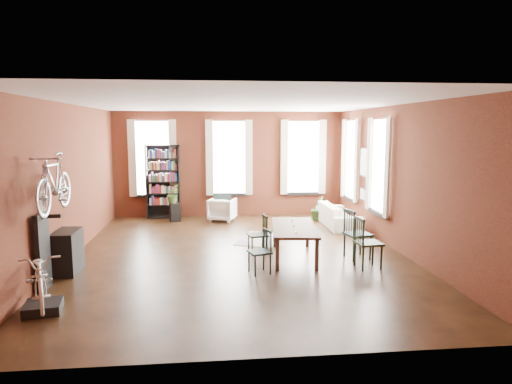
{
  "coord_description": "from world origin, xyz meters",
  "views": [
    {
      "loc": [
        -0.61,
        -9.52,
        2.7
      ],
      "look_at": [
        0.43,
        0.6,
        1.27
      ],
      "focal_mm": 32.0,
      "sensor_mm": 36.0,
      "label": 1
    }
  ],
  "objects": [
    {
      "name": "plant_stand",
      "position": [
        -1.63,
        3.69,
        0.27
      ],
      "size": [
        0.34,
        0.34,
        0.55
      ],
      "primitive_type": "cube",
      "rotation": [
        0.0,
        0.0,
        0.28
      ],
      "color": "black",
      "rests_on": "ground"
    },
    {
      "name": "dining_chair_a",
      "position": [
        0.3,
        -1.31,
        0.41
      ],
      "size": [
        0.47,
        0.47,
        0.82
      ],
      "primitive_type": "cube",
      "rotation": [
        0.0,
        0.0,
        -1.27
      ],
      "color": "#173133",
      "rests_on": "ground"
    },
    {
      "name": "bicycle_hung",
      "position": [
        -3.15,
        -1.8,
        2.13
      ],
      "size": [
        0.47,
        1.0,
        1.66
      ],
      "primitive_type": "imported",
      "color": "#A5A8AD",
      "rests_on": "bike_wall_rack"
    },
    {
      "name": "dining_chair_b",
      "position": [
        0.4,
        -0.0,
        0.42
      ],
      "size": [
        0.44,
        0.44,
        0.84
      ],
      "primitive_type": "cube",
      "rotation": [
        0.0,
        0.0,
        -1.42
      ],
      "color": "black",
      "rests_on": "ground"
    },
    {
      "name": "dining_chair_d",
      "position": [
        2.43,
        -0.54,
        0.52
      ],
      "size": [
        0.57,
        0.57,
        1.03
      ],
      "primitive_type": "cube",
      "rotation": [
        0.0,
        0.0,
        1.78
      ],
      "color": "#183335",
      "rests_on": "ground"
    },
    {
      "name": "bookshelf",
      "position": [
        -2.0,
        4.3,
        1.1
      ],
      "size": [
        1.0,
        0.32,
        2.2
      ],
      "primitive_type": "cube",
      "color": "black",
      "rests_on": "ground"
    },
    {
      "name": "bike_wall_rack",
      "position": [
        -3.4,
        -1.8,
        0.65
      ],
      "size": [
        0.16,
        0.6,
        1.3
      ],
      "primitive_type": "cube",
      "color": "black",
      "rests_on": "ground"
    },
    {
      "name": "plant_small",
      "position": [
        2.81,
        0.4,
        0.07
      ],
      "size": [
        0.27,
        0.44,
        0.15
      ],
      "primitive_type": "imported",
      "rotation": [
        0.0,
        0.0,
        0.14
      ],
      "color": "#2A6026",
      "rests_on": "ground"
    },
    {
      "name": "white_armchair",
      "position": [
        -0.25,
        3.66,
        0.37
      ],
      "size": [
        0.89,
        0.86,
        0.73
      ],
      "primitive_type": "imported",
      "rotation": [
        0.0,
        0.0,
        2.81
      ],
      "color": "white",
      "rests_on": "ground"
    },
    {
      "name": "plant_by_sofa",
      "position": [
        2.55,
        3.47,
        0.16
      ],
      "size": [
        0.65,
        0.81,
        0.32
      ],
      "primitive_type": "imported",
      "rotation": [
        0.0,
        0.0,
        0.41
      ],
      "color": "#2B6026",
      "rests_on": "ground"
    },
    {
      "name": "bike_trainer",
      "position": [
        -3.08,
        -2.81,
        0.07
      ],
      "size": [
        0.59,
        0.59,
        0.15
      ],
      "primitive_type": "cube",
      "rotation": [
        0.0,
        0.0,
        0.17
      ],
      "color": "black",
      "rests_on": "ground"
    },
    {
      "name": "dining_chair_c",
      "position": [
        2.43,
        -1.21,
        0.5
      ],
      "size": [
        0.5,
        0.5,
        1.0
      ],
      "primitive_type": "cube",
      "rotation": [
        0.0,
        0.0,
        1.66
      ],
      "color": "#202F1C",
      "rests_on": "ground"
    },
    {
      "name": "bicycle_floor",
      "position": [
        -3.09,
        -2.81,
        0.9
      ],
      "size": [
        0.78,
        0.93,
        1.51
      ],
      "primitive_type": "imported",
      "rotation": [
        0.0,
        0.0,
        0.36
      ],
      "color": "beige",
      "rests_on": "bike_trainer"
    },
    {
      "name": "plant_on_stand",
      "position": [
        -1.66,
        3.67,
        0.75
      ],
      "size": [
        0.49,
        0.54,
        0.4
      ],
      "primitive_type": "imported",
      "rotation": [
        0.0,
        0.0,
        0.05
      ],
      "color": "#335923",
      "rests_on": "plant_stand"
    },
    {
      "name": "striped_rug",
      "position": [
        0.6,
        1.3,
        0.01
      ],
      "size": [
        1.4,
        1.73,
        0.01
      ],
      "primitive_type": "cube",
      "rotation": [
        0.0,
        0.0,
        -0.36
      ],
      "color": "black",
      "rests_on": "ground"
    },
    {
      "name": "dining_table",
      "position": [
        1.13,
        -0.36,
        0.33
      ],
      "size": [
        1.11,
        2.05,
        0.67
      ],
      "primitive_type": "cube",
      "rotation": [
        0.0,
        0.0,
        -0.12
      ],
      "color": "#4F3B2F",
      "rests_on": "ground"
    },
    {
      "name": "room",
      "position": [
        0.25,
        0.62,
        2.14
      ],
      "size": [
        9.0,
        9.04,
        3.22
      ],
      "color": "black",
      "rests_on": "ground"
    },
    {
      "name": "console_table",
      "position": [
        -3.28,
        -0.9,
        0.4
      ],
      "size": [
        0.4,
        0.8,
        0.8
      ],
      "primitive_type": "cube",
      "color": "black",
      "rests_on": "ground"
    },
    {
      "name": "cream_sofa",
      "position": [
        2.95,
        2.6,
        0.41
      ],
      "size": [
        0.61,
        2.08,
        0.81
      ],
      "primitive_type": "imported",
      "rotation": [
        0.0,
        0.0,
        1.57
      ],
      "color": "beige",
      "rests_on": "ground"
    }
  ]
}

